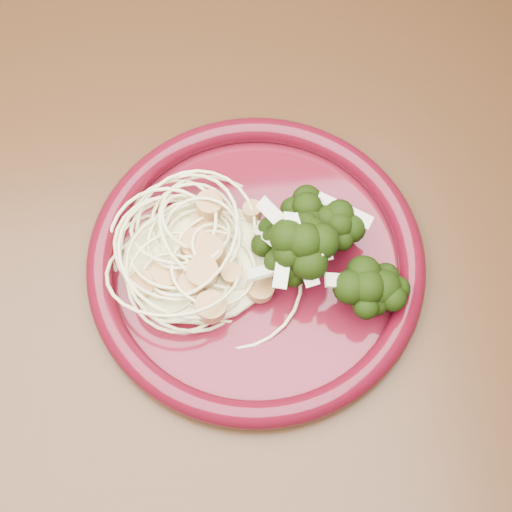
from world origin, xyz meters
name	(u,v)px	position (x,y,z in m)	size (l,w,h in m)	color
dining_table	(181,268)	(0.00, 0.00, 0.65)	(1.20, 0.80, 0.75)	#472814
dinner_plate	(256,260)	(0.07, -0.05, 0.76)	(0.33, 0.33, 0.02)	#550C1A
spaghetti_pile	(199,256)	(0.02, -0.05, 0.77)	(0.14, 0.12, 0.03)	#F8F2B0
scallop_cluster	(195,237)	(0.02, -0.05, 0.81)	(0.13, 0.13, 0.04)	tan
broccoli_pile	(328,248)	(0.13, -0.06, 0.78)	(0.10, 0.16, 0.06)	black
onion_garnish	(331,229)	(0.13, -0.06, 0.82)	(0.07, 0.11, 0.06)	beige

